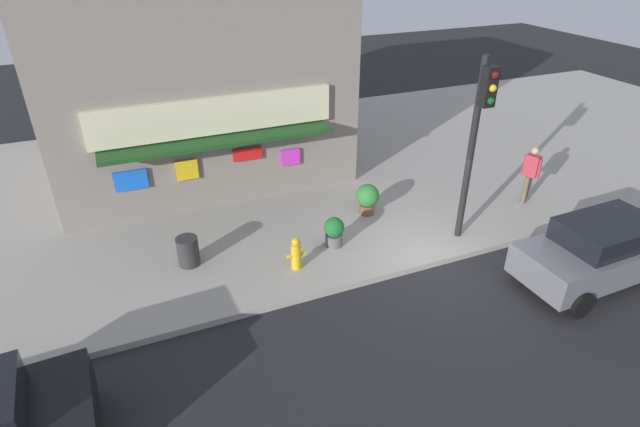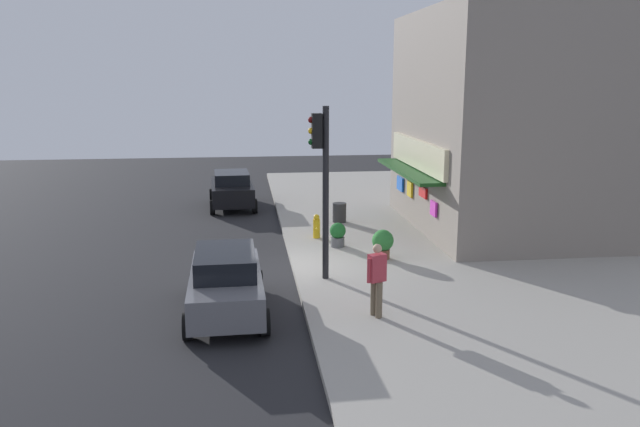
% 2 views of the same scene
% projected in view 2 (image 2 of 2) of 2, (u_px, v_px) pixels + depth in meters
% --- Properties ---
extents(ground_plane, '(58.40, 58.40, 0.00)m').
position_uv_depth(ground_plane, '(292.00, 271.00, 19.51)').
color(ground_plane, '#232326').
extents(sidewalk, '(38.93, 13.45, 0.17)m').
position_uv_depth(sidewalk, '(502.00, 261.00, 20.29)').
color(sidewalk, '#A39E93').
rests_on(sidewalk, ground_plane).
extents(corner_building, '(9.06, 7.98, 8.09)m').
position_uv_depth(corner_building, '(512.00, 122.00, 23.82)').
color(corner_building, gray).
rests_on(corner_building, sidewalk).
extents(traffic_light, '(0.32, 0.58, 4.91)m').
position_uv_depth(traffic_light, '(322.00, 170.00, 17.63)').
color(traffic_light, black).
rests_on(traffic_light, sidewalk).
extents(fire_hydrant, '(0.49, 0.25, 0.87)m').
position_uv_depth(fire_hydrant, '(317.00, 226.00, 22.81)').
color(fire_hydrant, gold).
rests_on(fire_hydrant, sidewalk).
extents(trash_can, '(0.54, 0.54, 0.77)m').
position_uv_depth(trash_can, '(339.00, 213.00, 25.34)').
color(trash_can, '#2D2D2D').
rests_on(trash_can, sidewalk).
extents(pedestrian, '(0.42, 0.55, 1.81)m').
position_uv_depth(pedestrian, '(377.00, 277.00, 15.18)').
color(pedestrian, brown).
rests_on(pedestrian, sidewalk).
extents(potted_plant_by_doorway, '(0.69, 0.69, 0.94)m').
position_uv_depth(potted_plant_by_doorway, '(383.00, 243.00, 20.17)').
color(potted_plant_by_doorway, brown).
rests_on(potted_plant_by_doorway, sidewalk).
extents(potted_plant_by_window, '(0.55, 0.55, 0.83)m').
position_uv_depth(potted_plant_by_window, '(338.00, 234.00, 21.62)').
color(potted_plant_by_window, '#59595B').
rests_on(potted_plant_by_window, sidewalk).
extents(parked_car_grey, '(4.33, 2.05, 1.64)m').
position_uv_depth(parked_car_grey, '(226.00, 282.00, 15.82)').
color(parked_car_grey, slate).
rests_on(parked_car_grey, ground_plane).
extents(parked_car_black, '(4.23, 2.22, 1.64)m').
position_uv_depth(parked_car_black, '(232.00, 189.00, 28.95)').
color(parked_car_black, black).
rests_on(parked_car_black, ground_plane).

